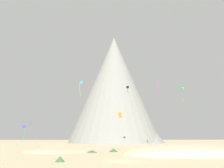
# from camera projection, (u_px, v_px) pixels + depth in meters

# --- Properties ---
(ground_plane) EXTENTS (400.00, 400.00, 0.00)m
(ground_plane) POSITION_uv_depth(u_px,v_px,m) (123.00, 161.00, 35.57)
(ground_plane) COLOR #CCBA8E
(dune_foreground_left) EXTENTS (18.66, 17.86, 1.65)m
(dune_foreground_left) POSITION_uv_depth(u_px,v_px,m) (57.00, 151.00, 58.03)
(dune_foreground_left) COLOR #CCBA8E
(dune_foreground_left) RESTS_ON ground_plane
(dune_foreground_right) EXTENTS (27.30, 15.01, 4.16)m
(dune_foreground_right) POSITION_uv_depth(u_px,v_px,m) (186.00, 155.00, 46.59)
(dune_foreground_right) COLOR beige
(dune_foreground_right) RESTS_ON ground_plane
(bush_near_right) EXTENTS (1.52, 1.52, 0.90)m
(bush_near_right) POSITION_uv_depth(u_px,v_px,m) (60.00, 159.00, 34.74)
(bush_near_right) COLOR #386633
(bush_near_right) RESTS_ON ground_plane
(bush_mid_center) EXTENTS (3.17, 3.17, 0.85)m
(bush_mid_center) POSITION_uv_depth(u_px,v_px,m) (113.00, 150.00, 56.64)
(bush_mid_center) COLOR #386633
(bush_mid_center) RESTS_ON ground_plane
(bush_low_patch) EXTENTS (3.57, 3.57, 0.53)m
(bush_low_patch) POSITION_uv_depth(u_px,v_px,m) (92.00, 151.00, 54.41)
(bush_low_patch) COLOR #386633
(bush_low_patch) RESTS_ON ground_plane
(rock_massif) EXTENTS (76.37, 76.37, 66.93)m
(rock_massif) POSITION_uv_depth(u_px,v_px,m) (117.00, 93.00, 138.07)
(rock_massif) COLOR gray
(rock_massif) RESTS_ON ground_plane
(kite_teal_low) EXTENTS (1.12, 2.34, 4.46)m
(kite_teal_low) POSITION_uv_depth(u_px,v_px,m) (30.00, 124.00, 78.50)
(kite_teal_low) COLOR teal
(kite_cyan_mid) EXTENTS (1.09, 1.07, 4.97)m
(kite_cyan_mid) POSITION_uv_depth(u_px,v_px,m) (81.00, 83.00, 69.99)
(kite_cyan_mid) COLOR #33BCDB
(kite_orange_low) EXTENTS (1.10, 0.50, 1.52)m
(kite_orange_low) POSITION_uv_depth(u_px,v_px,m) (120.00, 115.00, 57.20)
(kite_orange_low) COLOR orange
(kite_green_mid) EXTENTS (0.80, 0.85, 5.31)m
(kite_green_mid) POSITION_uv_depth(u_px,v_px,m) (182.00, 89.00, 77.93)
(kite_green_mid) COLOR green
(kite_indigo_low) EXTENTS (1.11, 0.71, 4.93)m
(kite_indigo_low) POSITION_uv_depth(u_px,v_px,m) (24.00, 129.00, 67.89)
(kite_indigo_low) COLOR #5138B2
(kite_black_mid) EXTENTS (1.10, 1.11, 2.85)m
(kite_black_mid) POSITION_uv_depth(u_px,v_px,m) (128.00, 87.00, 86.70)
(kite_black_mid) COLOR black
(kite_magenta_mid) EXTENTS (0.88, 0.70, 5.21)m
(kite_magenta_mid) POSITION_uv_depth(u_px,v_px,m) (158.00, 84.00, 86.19)
(kite_magenta_mid) COLOR #D1339E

